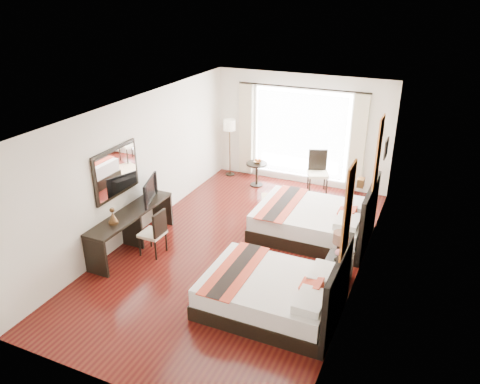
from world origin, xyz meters
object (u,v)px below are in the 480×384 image
at_px(table_lamp, 341,240).
at_px(side_table, 257,174).
at_px(vase, 338,258).
at_px(window_chair, 317,180).
at_px(bed_near, 275,293).
at_px(bed_far, 316,221).
at_px(fruit_bowl, 258,162).
at_px(desk_chair, 154,241).
at_px(nightstand, 338,270).
at_px(console_desk, 132,229).
at_px(floor_lamp, 230,129).
at_px(television, 146,190).

relative_size(table_lamp, side_table, 0.69).
height_order(vase, window_chair, window_chair).
relative_size(bed_near, table_lamp, 5.06).
bearing_deg(bed_near, side_table, 115.46).
distance_m(bed_far, window_chair, 2.23).
bearing_deg(vase, fruit_bowl, 129.24).
distance_m(table_lamp, desk_chair, 3.50).
relative_size(bed_near, bed_far, 0.94).
bearing_deg(bed_far, side_table, 137.21).
bearing_deg(nightstand, side_table, 130.60).
bearing_deg(table_lamp, bed_near, -119.93).
bearing_deg(console_desk, bed_far, 30.83).
height_order(bed_far, side_table, bed_far).
bearing_deg(table_lamp, fruit_bowl, 131.01).
bearing_deg(table_lamp, desk_chair, -170.10).
bearing_deg(nightstand, window_chair, 110.78).
distance_m(console_desk, fruit_bowl, 3.98).
relative_size(desk_chair, floor_lamp, 0.60).
bearing_deg(side_table, console_desk, -105.71).
distance_m(bed_near, side_table, 5.01).
bearing_deg(desk_chair, bed_far, -142.63).
distance_m(table_lamp, television, 3.93).
bearing_deg(window_chair, console_desk, -54.71).
relative_size(table_lamp, television, 0.50).
height_order(bed_far, window_chair, bed_far).
distance_m(nightstand, vase, 0.35).
relative_size(nightstand, console_desk, 0.23).
xyz_separation_m(bed_near, side_table, (-2.15, 4.52, -0.01)).
xyz_separation_m(bed_far, floor_lamp, (-3.01, 2.30, 0.96)).
distance_m(bed_far, nightstand, 1.66).
bearing_deg(window_chair, desk_chair, -48.76).
xyz_separation_m(console_desk, floor_lamp, (0.15, 4.19, 0.91)).
relative_size(vase, desk_chair, 0.14).
distance_m(bed_far, table_lamp, 1.62).
distance_m(table_lamp, window_chair, 3.78).
relative_size(bed_far, side_table, 3.73).
height_order(console_desk, fruit_bowl, console_desk).
xyz_separation_m(bed_near, window_chair, (-0.62, 4.75, 0.01)).
bearing_deg(console_desk, table_lamp, 7.79).
distance_m(bed_near, nightstand, 1.37).
bearing_deg(bed_far, console_desk, -149.17).
xyz_separation_m(bed_near, floor_lamp, (-3.08, 4.90, 0.98)).
relative_size(side_table, fruit_bowl, 3.00).
xyz_separation_m(nightstand, floor_lamp, (-3.82, 3.75, 1.04)).
distance_m(table_lamp, floor_lamp, 5.29).
distance_m(fruit_bowl, window_chair, 1.56).
xyz_separation_m(desk_chair, floor_lamp, (-0.38, 4.25, 1.01)).
height_order(table_lamp, floor_lamp, floor_lamp).
bearing_deg(vase, console_desk, -175.73).
relative_size(bed_far, fruit_bowl, 11.18).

